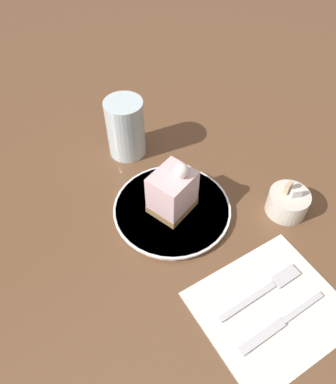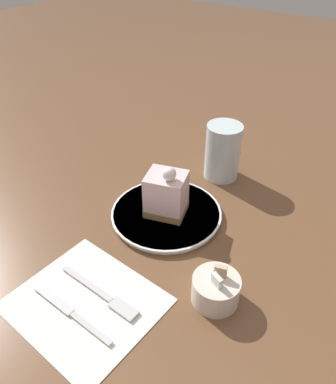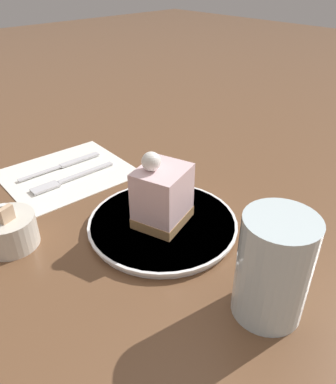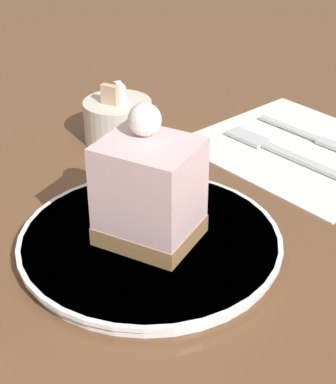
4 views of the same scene
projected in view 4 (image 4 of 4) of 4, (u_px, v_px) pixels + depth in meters
name	position (u px, v px, depth m)	size (l,w,h in m)	color
ground_plane	(187.00, 234.00, 0.57)	(4.00, 4.00, 0.00)	brown
plate	(150.00, 242.00, 0.55)	(0.23, 0.23, 0.01)	white
cake_slice	(149.00, 190.00, 0.52)	(0.09, 0.09, 0.12)	#9E7547
napkin	(303.00, 149.00, 0.71)	(0.21, 0.23, 0.00)	white
fork	(276.00, 149.00, 0.70)	(0.02, 0.16, 0.00)	silver
knife	(330.00, 144.00, 0.71)	(0.02, 0.17, 0.00)	silver
sugar_bowl	(118.00, 120.00, 0.72)	(0.08, 0.08, 0.07)	silver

